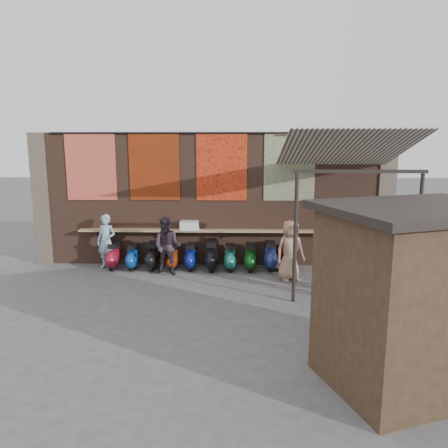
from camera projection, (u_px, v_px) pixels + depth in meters
The scene contains 35 objects.
ground at pixel (207, 292), 11.01m from camera, with size 70.00×70.00×0.00m, color #474749.
brick_wall at pixel (212, 199), 13.29m from camera, with size 10.00×0.40×4.00m, color brown.
pier_left at pixel (44, 199), 13.43m from camera, with size 0.50×0.50×4.00m, color #4C4238.
pier_right at pixel (384, 200), 13.15m from camera, with size 0.50×0.50×4.00m, color #4C4238.
eating_counter at pixel (212, 231), 13.09m from camera, with size 8.00×0.32×0.05m, color #9E7A51.
shelf_box at pixel (189, 226), 13.05m from camera, with size 0.55×0.31×0.27m, color white.
tapestry_redgold at pixel (91, 167), 12.98m from camera, with size 1.50×0.02×2.00m, color #9E173F.
tapestry_sun at pixel (154, 167), 12.93m from camera, with size 1.50×0.02×2.00m, color #CB3A0B.
tapestry_orange at pixel (222, 167), 12.88m from camera, with size 1.50×0.02×2.00m, color red.
tapestry_multi at pixel (290, 167), 12.82m from camera, with size 1.50×0.02×2.00m, color navy.
hang_rail at pixel (211, 133), 12.69m from camera, with size 0.06×0.06×9.50m, color black.
scooter_stool_0 at pixel (114, 256), 12.98m from camera, with size 0.36×0.81×0.77m, color maroon, non-canonical shape.
scooter_stool_1 at pixel (133, 257), 12.95m from camera, with size 0.34×0.76×0.72m, color #0D3E99, non-canonical shape.
scooter_stool_2 at pixel (153, 256), 12.95m from camera, with size 0.37×0.83×0.79m, color black, non-canonical shape.
scooter_stool_3 at pixel (173, 257), 12.96m from camera, with size 0.34×0.76×0.72m, color maroon, non-canonical shape.
scooter_stool_4 at pixel (191, 257), 12.96m from camera, with size 0.35×0.78×0.74m, color navy, non-canonical shape.
scooter_stool_5 at pixel (212, 256), 12.86m from camera, with size 0.40×0.88×0.84m, color black, non-canonical shape.
scooter_stool_6 at pixel (230, 257), 12.87m from camera, with size 0.35×0.78×0.74m, color #1A695F, non-canonical shape.
scooter_stool_7 at pixel (250, 257), 12.84m from camera, with size 0.36×0.80×0.76m, color #0D4514, non-canonical shape.
scooter_stool_8 at pixel (270, 256), 12.88m from camera, with size 0.38×0.85×0.81m, color navy, non-canonical shape.
scooter_stool_9 at pixel (287, 258), 12.82m from camera, with size 0.36×0.80×0.76m, color #AE170D, non-canonical shape.
diner_left at pixel (106, 242), 12.90m from camera, with size 0.60×0.39×1.63m, color #80A9BB.
diner_right at pixel (167, 246), 12.31m from camera, with size 0.81×0.63×1.66m, color #30252D.
shopper_navy at pixel (335, 261), 10.48m from camera, with size 1.08×0.45×1.84m, color black.
shopper_grey at pixel (402, 272), 10.14m from camera, with size 0.98×0.56×1.52m, color slate.
shopper_tan at pixel (290, 250), 11.83m from camera, with size 0.81×0.53×1.67m, color #967360.
market_stall at pixel (415, 301), 6.65m from camera, with size 2.50×1.88×2.71m, color black.
stall_roof at pixel (423, 209), 6.38m from camera, with size 2.80×2.16×0.12m, color black.
stall_sign at pixel (377, 247), 7.44m from camera, with size 1.20×0.04×0.50m, color gold.
stall_shelf at pixel (373, 302), 7.62m from camera, with size 2.08×0.10×0.06m, color #473321.
awning_canvas at pixel (345, 149), 11.14m from camera, with size 3.20×3.40×0.03m, color beige.
awning_ledger at pixel (332, 134), 12.62m from camera, with size 3.30×0.08×0.12m, color #33261C.
awning_header at pixel (360, 171), 9.75m from camera, with size 3.00×0.08×0.08m, color black.
awning_post_left at pixel (295, 238), 10.08m from camera, with size 0.09×0.09×3.10m, color black.
awning_post_right at pixel (418, 238), 10.00m from camera, with size 0.09×0.09×3.10m, color black.
Camera 1 is at (0.72, -10.48, 3.75)m, focal length 35.00 mm.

